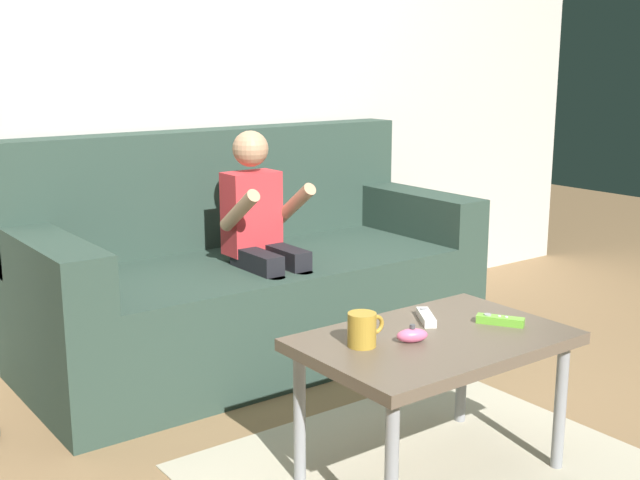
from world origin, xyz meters
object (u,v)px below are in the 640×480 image
(couch, at_px, (250,280))
(coffee_table, at_px, (434,351))
(person_seated_on_couch, at_px, (264,235))
(game_remote_white_near_edge, at_px, (426,317))
(coffee_mug, at_px, (363,329))
(game_remote_lime_far_corner, at_px, (500,320))
(nunchuk_pink, at_px, (412,335))

(couch, relative_size, coffee_table, 2.42)
(person_seated_on_couch, relative_size, game_remote_white_near_edge, 6.84)
(game_remote_white_near_edge, height_order, coffee_mug, coffee_mug)
(game_remote_white_near_edge, distance_m, game_remote_lime_far_corner, 0.22)
(person_seated_on_couch, relative_size, coffee_table, 1.22)
(game_remote_white_near_edge, bearing_deg, coffee_table, -123.33)
(couch, height_order, coffee_table, couch)
(game_remote_white_near_edge, xyz_separation_m, coffee_mug, (-0.29, -0.05, 0.04))
(couch, distance_m, game_remote_white_near_edge, 1.09)
(person_seated_on_couch, bearing_deg, couch, 76.39)
(couch, xyz_separation_m, game_remote_lime_far_corner, (0.12, -1.24, 0.13))
(nunchuk_pink, relative_size, game_remote_lime_far_corner, 0.73)
(game_remote_white_near_edge, xyz_separation_m, game_remote_lime_far_corner, (0.16, -0.15, 0.00))
(couch, bearing_deg, game_remote_white_near_edge, -92.15)
(coffee_table, xyz_separation_m, game_remote_lime_far_corner, (0.23, -0.04, 0.06))
(game_remote_white_near_edge, xyz_separation_m, nunchuk_pink, (-0.16, -0.11, 0.01))
(couch, bearing_deg, coffee_table, -95.42)
(couch, distance_m, coffee_mug, 1.20)
(couch, height_order, person_seated_on_couch, person_seated_on_couch)
(couch, bearing_deg, person_seated_on_couch, -103.61)
(coffee_table, bearing_deg, person_seated_on_couch, 86.08)
(person_seated_on_couch, bearing_deg, coffee_mug, -106.84)
(coffee_table, xyz_separation_m, coffee_mug, (-0.22, 0.06, 0.09))
(coffee_table, relative_size, game_remote_lime_far_corner, 5.58)
(person_seated_on_couch, relative_size, coffee_mug, 7.97)
(person_seated_on_couch, distance_m, coffee_mug, 1.00)
(game_remote_lime_far_corner, bearing_deg, nunchuk_pink, 172.67)
(game_remote_white_near_edge, relative_size, game_remote_lime_far_corner, 1.00)
(nunchuk_pink, bearing_deg, game_remote_white_near_edge, 34.97)
(game_remote_white_near_edge, distance_m, coffee_mug, 0.30)
(coffee_table, relative_size, nunchuk_pink, 7.67)
(couch, relative_size, person_seated_on_couch, 1.98)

